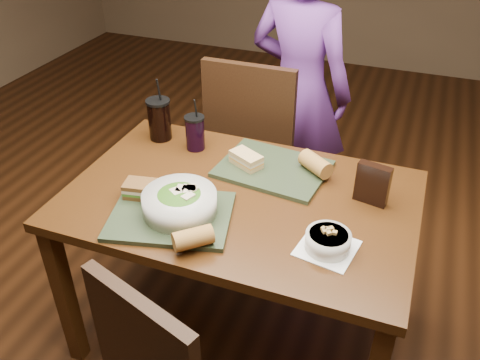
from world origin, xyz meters
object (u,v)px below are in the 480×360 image
at_px(tray_far, 273,169).
at_px(salad_bowl, 180,201).
at_px(chip_bag, 373,184).
at_px(dining_table, 240,215).
at_px(sandwich_far, 246,159).
at_px(chair_far, 255,143).
at_px(soup_bowl, 328,241).
at_px(baguette_far, 316,164).
at_px(tray_near, 171,216).
at_px(cup_cola, 159,119).
at_px(cup_berry, 195,132).
at_px(diner, 299,91).
at_px(sandwich_near, 141,189).
at_px(baguette_near, 193,238).

relative_size(tray_far, salad_bowl, 1.61).
xyz_separation_m(salad_bowl, chip_bag, (0.61, 0.32, 0.02)).
relative_size(dining_table, sandwich_far, 8.63).
bearing_deg(chair_far, soup_bowl, -57.56).
xyz_separation_m(chair_far, baguette_far, (0.41, -0.45, 0.23)).
bearing_deg(tray_near, chip_bag, 28.48).
distance_m(sandwich_far, cup_cola, 0.46).
relative_size(soup_bowl, cup_berry, 0.89).
distance_m(salad_bowl, sandwich_far, 0.39).
xyz_separation_m(dining_table, diner, (-0.03, 0.95, 0.12)).
bearing_deg(cup_cola, dining_table, -30.71).
bearing_deg(tray_far, cup_berry, 171.62).
xyz_separation_m(chair_far, sandwich_far, (0.13, -0.50, 0.22)).
distance_m(sandwich_near, chip_bag, 0.84).
bearing_deg(chair_far, sandwich_near, -100.30).
xyz_separation_m(diner, sandwich_far, (-0.01, -0.77, 0.02)).
relative_size(dining_table, tray_far, 3.10).
bearing_deg(sandwich_far, chip_bag, -5.91).
height_order(tray_near, chip_bag, chip_bag).
bearing_deg(cup_berry, chip_bag, -9.65).
distance_m(cup_cola, chip_bag, 0.96).
bearing_deg(salad_bowl, tray_far, 61.48).
distance_m(dining_table, cup_berry, 0.44).
height_order(sandwich_far, chip_bag, chip_bag).
bearing_deg(baguette_far, cup_berry, 177.02).
xyz_separation_m(sandwich_near, chip_bag, (0.79, 0.28, 0.03)).
height_order(baguette_near, baguette_far, baguette_far).
relative_size(chair_far, baguette_near, 8.02).
xyz_separation_m(sandwich_near, sandwich_far, (0.29, 0.34, -0.00)).
bearing_deg(cup_berry, sandwich_near, -93.50).
bearing_deg(soup_bowl, dining_table, 154.33).
bearing_deg(sandwich_far, baguette_near, -88.82).
bearing_deg(salad_bowl, dining_table, 51.04).
height_order(sandwich_far, baguette_near, baguette_near).
bearing_deg(cup_cola, cup_berry, -8.35).
bearing_deg(tray_near, cup_berry, 104.73).
distance_m(dining_table, chair_far, 0.71).
bearing_deg(salad_bowl, sandwich_far, 73.67).
distance_m(soup_bowl, sandwich_far, 0.55).
bearing_deg(diner, chip_bag, 132.77).
bearing_deg(dining_table, sandwich_near, -155.31).
distance_m(chair_far, baguette_far, 0.65).
relative_size(tray_near, cup_cola, 1.47).
relative_size(sandwich_near, chip_bag, 0.85).
bearing_deg(cup_berry, soup_bowl, -33.15).
relative_size(dining_table, salad_bowl, 4.97).
height_order(dining_table, sandwich_near, sandwich_near).
bearing_deg(tray_near, sandwich_near, 157.39).
xyz_separation_m(cup_cola, chip_bag, (0.95, -0.16, -0.01)).
bearing_deg(tray_far, chip_bag, -10.82).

